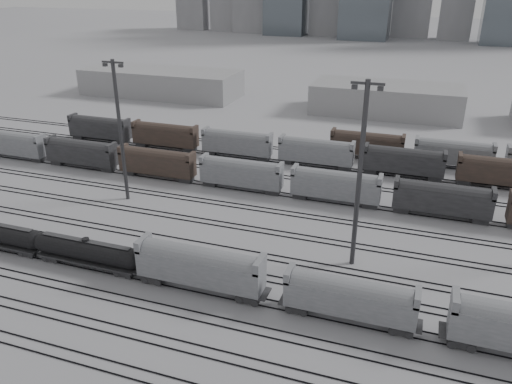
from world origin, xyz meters
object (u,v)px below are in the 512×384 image
(light_mast_c, at_px, (360,173))
(hopper_car_b, at_px, (350,297))
(hopper_car_a, at_px, (200,265))
(tank_car_b, at_px, (87,251))

(light_mast_c, bearing_deg, hopper_car_b, -82.83)
(hopper_car_a, height_order, light_mast_c, light_mast_c)
(hopper_car_a, distance_m, light_mast_c, 22.71)
(light_mast_c, bearing_deg, hopper_car_a, -143.50)
(hopper_car_a, relative_size, light_mast_c, 0.65)
(tank_car_b, xyz_separation_m, light_mast_c, (32.87, 12.26, 10.72))
(tank_car_b, distance_m, hopper_car_b, 34.42)
(tank_car_b, relative_size, hopper_car_b, 1.13)
(tank_car_b, relative_size, hopper_car_a, 1.02)
(hopper_car_b, bearing_deg, hopper_car_a, -180.00)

